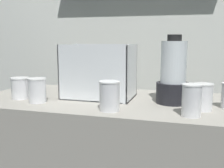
{
  "coord_description": "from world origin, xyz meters",
  "views": [
    {
      "loc": [
        0.38,
        -1.32,
        1.21
      ],
      "look_at": [
        0.0,
        0.0,
        0.98
      ],
      "focal_mm": 43.72,
      "sensor_mm": 36.0,
      "label": 1
    }
  ],
  "objects_px": {
    "carrot_display_bin": "(99,81)",
    "juice_cup_mango_right": "(191,102)",
    "blender_pitcher": "(173,76)",
    "juice_cup_beet_middle": "(110,98)",
    "juice_cup_orange_far_left": "(20,89)",
    "juice_cup_mango_left": "(37,91)",
    "juice_cup_beet_far_right": "(203,99)"
  },
  "relations": [
    {
      "from": "carrot_display_bin",
      "to": "juice_cup_mango_right",
      "type": "height_order",
      "value": "carrot_display_bin"
    },
    {
      "from": "blender_pitcher",
      "to": "juice_cup_beet_middle",
      "type": "distance_m",
      "value": 0.35
    },
    {
      "from": "juice_cup_orange_far_left",
      "to": "juice_cup_mango_left",
      "type": "xyz_separation_m",
      "value": [
        0.13,
        -0.05,
        0.01
      ]
    },
    {
      "from": "juice_cup_beet_middle",
      "to": "juice_cup_mango_right",
      "type": "bearing_deg",
      "value": 1.57
    },
    {
      "from": "juice_cup_beet_middle",
      "to": "juice_cup_beet_far_right",
      "type": "bearing_deg",
      "value": 17.25
    },
    {
      "from": "blender_pitcher",
      "to": "juice_cup_mango_right",
      "type": "bearing_deg",
      "value": -67.65
    },
    {
      "from": "juice_cup_orange_far_left",
      "to": "juice_cup_mango_left",
      "type": "bearing_deg",
      "value": -21.76
    },
    {
      "from": "juice_cup_beet_far_right",
      "to": "blender_pitcher",
      "type": "bearing_deg",
      "value": 142.98
    },
    {
      "from": "juice_cup_mango_left",
      "to": "juice_cup_beet_middle",
      "type": "relative_size",
      "value": 0.92
    },
    {
      "from": "juice_cup_mango_left",
      "to": "juice_cup_beet_far_right",
      "type": "relative_size",
      "value": 1.02
    },
    {
      "from": "juice_cup_orange_far_left",
      "to": "juice_cup_mango_left",
      "type": "height_order",
      "value": "juice_cup_mango_left"
    },
    {
      "from": "juice_cup_orange_far_left",
      "to": "blender_pitcher",
      "type": "bearing_deg",
      "value": 8.74
    },
    {
      "from": "carrot_display_bin",
      "to": "juice_cup_beet_middle",
      "type": "xyz_separation_m",
      "value": [
        0.13,
        -0.25,
        -0.03
      ]
    },
    {
      "from": "blender_pitcher",
      "to": "juice_cup_beet_middle",
      "type": "relative_size",
      "value": 2.53
    },
    {
      "from": "juice_cup_beet_middle",
      "to": "blender_pitcher",
      "type": "bearing_deg",
      "value": 41.69
    },
    {
      "from": "juice_cup_mango_left",
      "to": "juice_cup_beet_middle",
      "type": "bearing_deg",
      "value": -7.84
    },
    {
      "from": "blender_pitcher",
      "to": "juice_cup_mango_left",
      "type": "height_order",
      "value": "blender_pitcher"
    },
    {
      "from": "juice_cup_mango_left",
      "to": "juice_cup_beet_far_right",
      "type": "xyz_separation_m",
      "value": [
        0.77,
        0.07,
        -0.0
      ]
    },
    {
      "from": "carrot_display_bin",
      "to": "juice_cup_beet_middle",
      "type": "distance_m",
      "value": 0.29
    },
    {
      "from": "blender_pitcher",
      "to": "juice_cup_mango_left",
      "type": "relative_size",
      "value": 2.74
    },
    {
      "from": "juice_cup_mango_right",
      "to": "juice_cup_beet_far_right",
      "type": "distance_m",
      "value": 0.12
    },
    {
      "from": "blender_pitcher",
      "to": "juice_cup_mango_right",
      "type": "distance_m",
      "value": 0.24
    },
    {
      "from": "carrot_display_bin",
      "to": "juice_cup_beet_far_right",
      "type": "xyz_separation_m",
      "value": [
        0.52,
        -0.13,
        -0.04
      ]
    },
    {
      "from": "juice_cup_mango_left",
      "to": "juice_cup_beet_middle",
      "type": "distance_m",
      "value": 0.39
    },
    {
      "from": "juice_cup_orange_far_left",
      "to": "juice_cup_mango_left",
      "type": "relative_size",
      "value": 0.92
    },
    {
      "from": "blender_pitcher",
      "to": "juice_cup_beet_far_right",
      "type": "height_order",
      "value": "blender_pitcher"
    },
    {
      "from": "juice_cup_mango_right",
      "to": "juice_cup_beet_far_right",
      "type": "xyz_separation_m",
      "value": [
        0.05,
        0.11,
        -0.01
      ]
    },
    {
      "from": "juice_cup_beet_far_right",
      "to": "carrot_display_bin",
      "type": "bearing_deg",
      "value": 165.75
    },
    {
      "from": "juice_cup_mango_right",
      "to": "juice_cup_orange_far_left",
      "type": "bearing_deg",
      "value": 173.57
    },
    {
      "from": "juice_cup_beet_middle",
      "to": "carrot_display_bin",
      "type": "bearing_deg",
      "value": 117.59
    },
    {
      "from": "juice_cup_orange_far_left",
      "to": "juice_cup_mango_left",
      "type": "distance_m",
      "value": 0.14
    },
    {
      "from": "juice_cup_mango_right",
      "to": "carrot_display_bin",
      "type": "bearing_deg",
      "value": 152.7
    }
  ]
}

